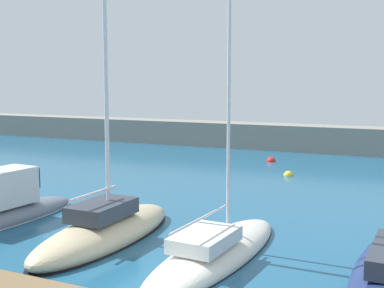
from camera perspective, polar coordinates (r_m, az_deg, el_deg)
breakwater_seawall at (r=43.34m, az=17.57°, el=0.40°), size 108.00×2.80×2.18m
sailboat_sand_second at (r=19.22m, az=-9.69°, el=-9.44°), size 2.43×8.08×17.22m
sailboat_ivory_third at (r=17.25m, az=2.70°, el=-11.99°), size 2.72×8.96×16.19m
mooring_buoy_red at (r=37.73m, az=8.90°, el=-1.96°), size 0.68×0.68×0.68m
mooring_buoy_yellow at (r=32.27m, az=10.80°, el=-3.52°), size 0.60×0.60×0.60m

